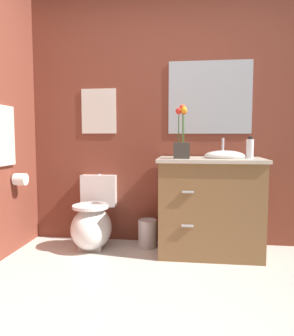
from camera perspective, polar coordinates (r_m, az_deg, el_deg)
name	(u,v)px	position (r m, az deg, el deg)	size (l,w,h in m)	color
ground_plane	(164,336)	(2.00, 2.88, -26.85)	(9.87, 9.87, 0.00)	beige
wall_back	(197,118)	(3.36, 8.60, 8.39)	(4.61, 0.05, 2.50)	brown
toilet	(93,223)	(3.29, -9.28, -9.22)	(0.38, 0.59, 0.69)	white
vanity_cabinet	(210,205)	(3.10, 10.78, -6.23)	(0.94, 0.56, 1.06)	brown
flower_vase	(182,140)	(2.95, 5.97, 4.72)	(0.14, 0.14, 0.47)	#38332D
soap_bottle	(250,148)	(3.08, 17.23, 3.24)	(0.07, 0.07, 0.19)	white
trash_bin	(147,233)	(3.28, 0.08, -11.12)	(0.18, 0.18, 0.27)	#B7B7BC
wall_poster	(99,111)	(3.46, -8.27, 9.61)	(0.36, 0.01, 0.45)	silver
wall_mirror	(210,97)	(3.35, 10.72, 11.80)	(0.80, 0.01, 0.70)	#B2BCC6
hanging_towel	(5,136)	(3.15, -23.22, 5.11)	(0.03, 0.28, 0.52)	beige
toilet_paper_roll	(20,179)	(3.27, -20.88, -1.82)	(0.11, 0.11, 0.11)	white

